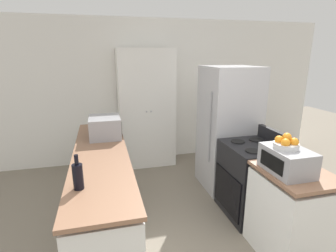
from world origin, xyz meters
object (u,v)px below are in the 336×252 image
at_px(microwave, 105,127).
at_px(wine_bottle, 78,176).
at_px(refrigerator, 228,129).
at_px(stove, 251,179).
at_px(pantry_cabinet, 146,109).
at_px(toaster_oven, 287,160).
at_px(fruit_bowl, 286,143).

distance_m(microwave, wine_bottle, 1.40).
height_order(refrigerator, wine_bottle, refrigerator).
xyz_separation_m(stove, wine_bottle, (-1.98, -0.58, 0.56)).
distance_m(pantry_cabinet, wine_bottle, 2.67).
relative_size(microwave, wine_bottle, 1.58).
bearing_deg(pantry_cabinet, stove, -62.50).
distance_m(microwave, toaster_oven, 2.21).
distance_m(stove, wine_bottle, 2.14).
bearing_deg(refrigerator, stove, -93.09).
height_order(pantry_cabinet, toaster_oven, pantry_cabinet).
bearing_deg(stove, toaster_oven, -100.16).
bearing_deg(fruit_bowl, microwave, 136.40).
relative_size(pantry_cabinet, wine_bottle, 7.01).
bearing_deg(pantry_cabinet, wine_bottle, -111.76).
distance_m(stove, refrigerator, 0.90).
bearing_deg(fruit_bowl, stove, 78.22).
distance_m(refrigerator, fruit_bowl, 1.53).
distance_m(pantry_cabinet, fruit_bowl, 2.75).
bearing_deg(pantry_cabinet, microwave, -123.91).
bearing_deg(pantry_cabinet, refrigerator, -47.51).
bearing_deg(microwave, refrigerator, -0.74).
distance_m(refrigerator, microwave, 1.78).
bearing_deg(stove, microwave, 155.25).
relative_size(refrigerator, wine_bottle, 6.13).
xyz_separation_m(stove, refrigerator, (0.04, 0.78, 0.44)).
xyz_separation_m(refrigerator, microwave, (-1.78, 0.02, 0.14)).
relative_size(pantry_cabinet, fruit_bowl, 9.23).
xyz_separation_m(stove, fruit_bowl, (-0.15, -0.71, 0.73)).
bearing_deg(toaster_oven, stove, 79.84).
height_order(refrigerator, toaster_oven, refrigerator).
distance_m(wine_bottle, fruit_bowl, 1.85).
xyz_separation_m(refrigerator, wine_bottle, (-2.02, -1.35, 0.12)).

